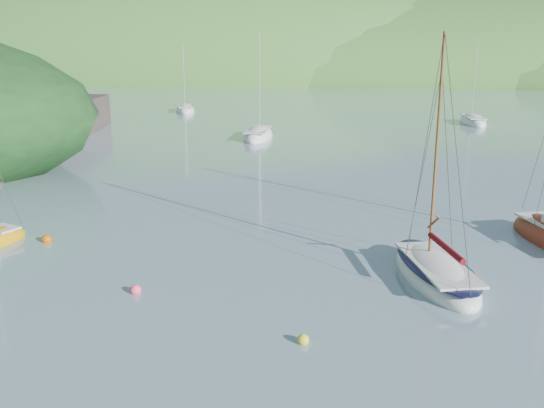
# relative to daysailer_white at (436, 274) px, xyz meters

# --- Properties ---
(ground) EXTENTS (700.00, 700.00, 0.00)m
(ground) POSITION_rel_daysailer_white_xyz_m (-5.57, -7.29, -0.23)
(ground) COLOR slate
(ground) RESTS_ON ground
(shoreline_hills) EXTENTS (690.00, 135.00, 56.00)m
(shoreline_hills) POSITION_rel_daysailer_white_xyz_m (-15.23, 165.14, -0.23)
(shoreline_hills) COLOR #2D6C29
(shoreline_hills) RESTS_ON ground
(daysailer_white) EXTENTS (4.09, 7.11, 10.31)m
(daysailer_white) POSITION_rel_daysailer_white_xyz_m (0.00, 0.00, 0.00)
(daysailer_white) COLOR silver
(daysailer_white) RESTS_ON ground
(distant_sloop_a) EXTENTS (2.98, 7.90, 11.17)m
(distant_sloop_a) POSITION_rel_daysailer_white_xyz_m (-13.36, 36.18, -0.04)
(distant_sloop_a) COLOR silver
(distant_sloop_a) RESTS_ON ground
(distant_sloop_b) EXTENTS (3.08, 7.56, 10.56)m
(distant_sloop_b) POSITION_rel_daysailer_white_xyz_m (9.92, 51.13, -0.05)
(distant_sloop_b) COLOR silver
(distant_sloop_b) RESTS_ON ground
(distant_sloop_c) EXTENTS (4.59, 7.58, 10.21)m
(distant_sloop_c) POSITION_rel_daysailer_white_xyz_m (-27.53, 58.79, -0.05)
(distant_sloop_c) COLOR silver
(distant_sloop_c) RESTS_ON ground
(mooring_buoys) EXTENTS (24.45, 8.76, 0.49)m
(mooring_buoys) POSITION_rel_daysailer_white_xyz_m (-8.55, -1.03, -0.11)
(mooring_buoys) COLOR gold
(mooring_buoys) RESTS_ON ground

